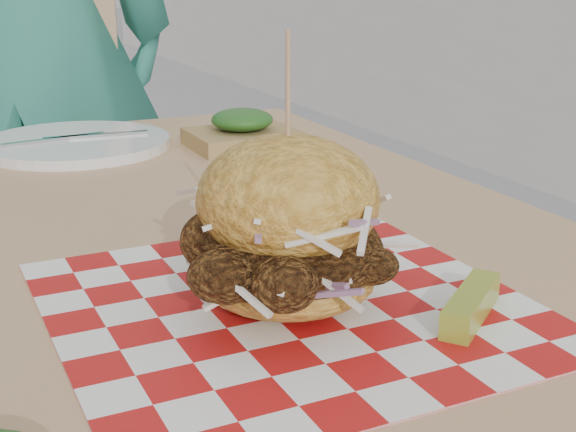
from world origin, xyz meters
name	(u,v)px	position (x,y,z in m)	size (l,w,h in m)	color
diner	(16,24)	(-0.34, 0.68, 0.88)	(0.64, 0.42, 1.77)	#2B7E6B
patio_table	(171,311)	(-0.34, -0.34, 0.67)	(0.80, 1.20, 0.75)	tan
patio_chair	(47,192)	(-0.32, 0.59, 0.55)	(0.52, 0.52, 0.95)	tan
paper_liner	(288,305)	(-0.31, -0.54, 0.75)	(0.36, 0.36, 0.00)	#B71212
sandwich	(288,233)	(-0.31, -0.54, 0.81)	(0.19, 0.19, 0.21)	gold
pickle_spear	(471,305)	(-0.19, -0.62, 0.76)	(0.10, 0.02, 0.02)	#959E2E
place_setting	(76,143)	(-0.34, 0.09, 0.76)	(0.27, 0.27, 0.02)	white
kraft_tray	(242,131)	(-0.12, 0.00, 0.77)	(0.15, 0.12, 0.06)	olive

